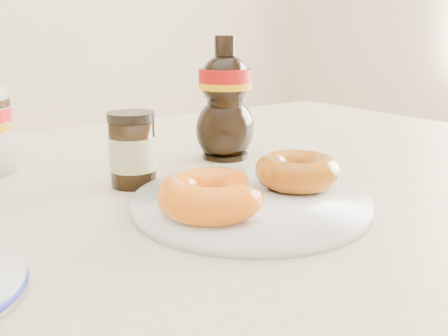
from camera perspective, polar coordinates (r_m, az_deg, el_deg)
dining_table at (r=0.68m, az=-5.80°, el=-8.54°), size 1.40×0.90×0.75m
plate at (r=0.56m, az=3.04°, el=-3.86°), size 0.27×0.27×0.01m
donut_bitten at (r=0.50m, az=-1.52°, el=-3.11°), size 0.13×0.13×0.04m
donut_whole at (r=0.60m, az=8.40°, el=-0.33°), size 0.11×0.11×0.04m
syrup_bottle at (r=0.76m, az=0.13°, el=7.97°), size 0.12×0.11×0.18m
dark_jar at (r=0.64m, az=-10.42°, el=2.02°), size 0.06×0.06×0.09m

